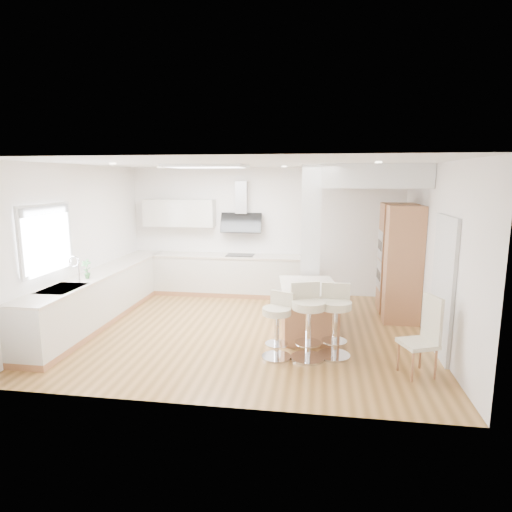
% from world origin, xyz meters
% --- Properties ---
extents(ground, '(6.00, 6.00, 0.00)m').
position_xyz_m(ground, '(0.00, 0.00, 0.00)').
color(ground, '#A5753D').
rests_on(ground, ground).
extents(ceiling, '(6.00, 5.00, 0.02)m').
position_xyz_m(ceiling, '(0.00, 0.00, 0.00)').
color(ceiling, white).
rests_on(ceiling, ground).
extents(wall_back, '(6.00, 0.04, 2.80)m').
position_xyz_m(wall_back, '(0.00, 2.50, 1.40)').
color(wall_back, white).
rests_on(wall_back, ground).
extents(wall_left, '(0.04, 5.00, 2.80)m').
position_xyz_m(wall_left, '(-3.00, 0.00, 1.40)').
color(wall_left, white).
rests_on(wall_left, ground).
extents(wall_right, '(0.04, 5.00, 2.80)m').
position_xyz_m(wall_right, '(3.00, 0.00, 1.40)').
color(wall_right, white).
rests_on(wall_right, ground).
extents(skylight, '(4.10, 2.10, 0.06)m').
position_xyz_m(skylight, '(-0.79, 0.60, 2.77)').
color(skylight, silver).
rests_on(skylight, ground).
extents(window_left, '(0.06, 1.28, 1.07)m').
position_xyz_m(window_left, '(-2.96, -0.90, 1.69)').
color(window_left, white).
rests_on(window_left, ground).
extents(doorway_right, '(0.05, 1.00, 2.10)m').
position_xyz_m(doorway_right, '(2.97, -0.60, 1.00)').
color(doorway_right, '#413A33').
rests_on(doorway_right, ground).
extents(counter_left, '(0.63, 4.50, 1.35)m').
position_xyz_m(counter_left, '(-2.70, 0.23, 0.46)').
color(counter_left, '#AE744A').
rests_on(counter_left, ground).
extents(counter_back, '(3.62, 0.63, 2.50)m').
position_xyz_m(counter_back, '(-0.91, 2.22, 0.70)').
color(counter_back, '#AE744A').
rests_on(counter_back, ground).
extents(pillar, '(0.35, 0.35, 2.80)m').
position_xyz_m(pillar, '(1.05, 0.95, 1.40)').
color(pillar, silver).
rests_on(pillar, ground).
extents(soffit, '(1.78, 2.20, 0.40)m').
position_xyz_m(soffit, '(2.10, 1.40, 2.60)').
color(soffit, white).
rests_on(soffit, ground).
extents(oven_column, '(0.63, 1.21, 2.10)m').
position_xyz_m(oven_column, '(2.68, 1.23, 1.05)').
color(oven_column, '#AE744A').
rests_on(oven_column, ground).
extents(peninsula, '(1.08, 1.48, 0.90)m').
position_xyz_m(peninsula, '(1.05, -0.00, 0.42)').
color(peninsula, '#AE744A').
rests_on(peninsula, ground).
extents(bar_stool_a, '(0.57, 0.57, 0.96)m').
position_xyz_m(bar_stool_a, '(0.64, -1.04, 0.54)').
color(bar_stool_a, silver).
rests_on(bar_stool_a, ground).
extents(bar_stool_b, '(0.63, 0.63, 1.10)m').
position_xyz_m(bar_stool_b, '(1.07, -1.01, 0.62)').
color(bar_stool_b, silver).
rests_on(bar_stool_b, ground).
extents(bar_stool_c, '(0.49, 0.49, 1.06)m').
position_xyz_m(bar_stool_c, '(1.45, -0.87, 0.60)').
color(bar_stool_c, silver).
rests_on(bar_stool_c, ground).
extents(dining_chair, '(0.54, 0.54, 1.07)m').
position_xyz_m(dining_chair, '(2.60, -1.30, 0.57)').
color(dining_chair, beige).
rests_on(dining_chair, ground).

